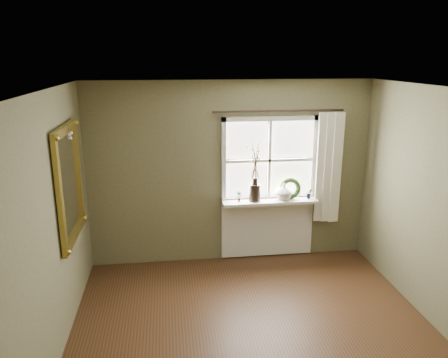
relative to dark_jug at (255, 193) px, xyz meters
The scene contains 15 objects.
floor 2.39m from the dark_jug, 98.82° to the right, with size 4.50×4.50×0.00m, color #3E2413.
ceiling 2.65m from the dark_jug, 98.82° to the right, with size 4.50×4.50×0.00m, color silver.
wall_back 0.46m from the dark_jug, 151.32° to the left, with size 4.00×0.10×2.60m, color #666243.
wall_left 3.20m from the dark_jug, 138.30° to the right, with size 0.10×4.50×2.60m, color #666243.
window_frame 0.50m from the dark_jug, 26.20° to the left, with size 1.36×0.06×1.24m.
window_sill 0.26m from the dark_jug, ahead, with size 1.36×0.26×0.04m, color white.
window_apron 0.63m from the dark_jug, 26.47° to the left, with size 1.36×0.04×0.88m, color white.
dark_jug is the anchor object (origin of this frame).
cream_vase 0.42m from the dark_jug, ahead, with size 0.23×0.23×0.25m, color silver.
wreath 0.53m from the dark_jug, ahead, with size 0.31×0.31×0.08m, color #2E441E.
potted_plant_left 0.23m from the dark_jug, behind, with size 0.08×0.05×0.15m, color #2E441E.
potted_plant_right 0.80m from the dark_jug, ahead, with size 0.08×0.07×0.15m, color #2E441E.
curtain 1.11m from the dark_jug, ahead, with size 0.36×0.12×1.59m, color beige.
curtain_rod 1.18m from the dark_jug, ahead, with size 0.03×0.03×1.84m, color black.
gilt_mirror 2.53m from the dark_jug, 157.50° to the right, with size 0.10×1.09×1.30m.
Camera 1 is at (-0.88, -3.65, 2.90)m, focal length 35.00 mm.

